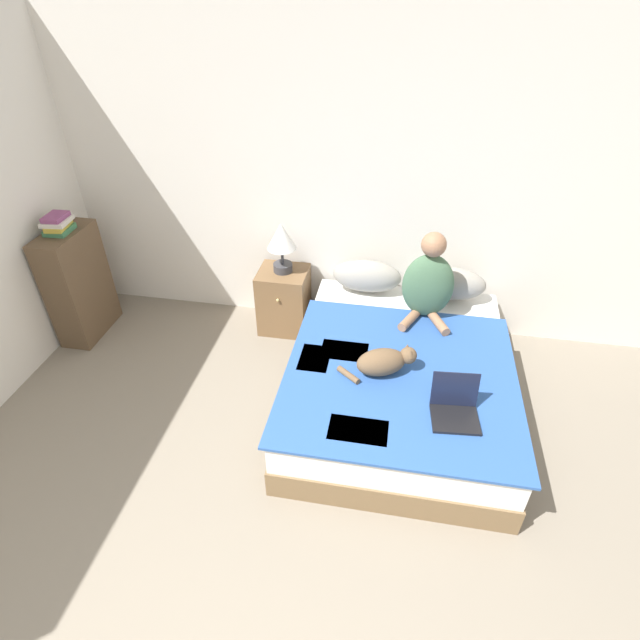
{
  "coord_description": "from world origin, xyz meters",
  "views": [
    {
      "loc": [
        0.47,
        -0.22,
        2.73
      ],
      "look_at": [
        -0.01,
        2.42,
        0.8
      ],
      "focal_mm": 28.0,
      "sensor_mm": 36.0,
      "label": 1
    }
  ],
  "objects_px": {
    "person_sitting": "(428,283)",
    "cat_tabby": "(384,361)",
    "pillow_near": "(367,276)",
    "nightstand": "(284,300)",
    "bookshelf": "(78,284)",
    "pillow_far": "(450,284)",
    "laptop_open": "(455,409)",
    "book_stack_top": "(58,224)",
    "table_lamp": "(282,240)",
    "bed": "(399,380)"
  },
  "relations": [
    {
      "from": "bookshelf",
      "to": "book_stack_top",
      "type": "xyz_separation_m",
      "value": [
        -0.0,
        -0.0,
        0.56
      ]
    },
    {
      "from": "pillow_near",
      "to": "bed",
      "type": "bearing_deg",
      "value": -67.77
    },
    {
      "from": "book_stack_top",
      "to": "pillow_far",
      "type": "bearing_deg",
      "value": 7.46
    },
    {
      "from": "cat_tabby",
      "to": "nightstand",
      "type": "bearing_deg",
      "value": 111.73
    },
    {
      "from": "pillow_far",
      "to": "bed",
      "type": "bearing_deg",
      "value": -112.3
    },
    {
      "from": "person_sitting",
      "to": "bookshelf",
      "type": "distance_m",
      "value": 2.93
    },
    {
      "from": "cat_tabby",
      "to": "laptop_open",
      "type": "height_order",
      "value": "laptop_open"
    },
    {
      "from": "table_lamp",
      "to": "bookshelf",
      "type": "height_order",
      "value": "table_lamp"
    },
    {
      "from": "laptop_open",
      "to": "bookshelf",
      "type": "relative_size",
      "value": 0.32
    },
    {
      "from": "pillow_far",
      "to": "cat_tabby",
      "type": "distance_m",
      "value": 1.13
    },
    {
      "from": "cat_tabby",
      "to": "book_stack_top",
      "type": "bearing_deg",
      "value": 144.93
    },
    {
      "from": "bed",
      "to": "bookshelf",
      "type": "height_order",
      "value": "bookshelf"
    },
    {
      "from": "table_lamp",
      "to": "book_stack_top",
      "type": "relative_size",
      "value": 1.83
    },
    {
      "from": "bookshelf",
      "to": "book_stack_top",
      "type": "height_order",
      "value": "book_stack_top"
    },
    {
      "from": "pillow_near",
      "to": "laptop_open",
      "type": "distance_m",
      "value": 1.51
    },
    {
      "from": "pillow_far",
      "to": "laptop_open",
      "type": "xyz_separation_m",
      "value": [
        -0.0,
        -1.34,
        -0.08
      ]
    },
    {
      "from": "bed",
      "to": "person_sitting",
      "type": "height_order",
      "value": "person_sitting"
    },
    {
      "from": "person_sitting",
      "to": "book_stack_top",
      "type": "height_order",
      "value": "person_sitting"
    },
    {
      "from": "bed",
      "to": "bookshelf",
      "type": "relative_size",
      "value": 2.02
    },
    {
      "from": "laptop_open",
      "to": "nightstand",
      "type": "bearing_deg",
      "value": 131.91
    },
    {
      "from": "bed",
      "to": "laptop_open",
      "type": "relative_size",
      "value": 6.32
    },
    {
      "from": "person_sitting",
      "to": "table_lamp",
      "type": "bearing_deg",
      "value": 167.85
    },
    {
      "from": "pillow_far",
      "to": "bookshelf",
      "type": "distance_m",
      "value": 3.14
    },
    {
      "from": "person_sitting",
      "to": "pillow_far",
      "type": "bearing_deg",
      "value": 55.96
    },
    {
      "from": "cat_tabby",
      "to": "bed",
      "type": "bearing_deg",
      "value": 36.5
    },
    {
      "from": "cat_tabby",
      "to": "book_stack_top",
      "type": "height_order",
      "value": "book_stack_top"
    },
    {
      "from": "pillow_near",
      "to": "cat_tabby",
      "type": "bearing_deg",
      "value": -77.79
    },
    {
      "from": "pillow_near",
      "to": "person_sitting",
      "type": "height_order",
      "value": "person_sitting"
    },
    {
      "from": "pillow_near",
      "to": "book_stack_top",
      "type": "height_order",
      "value": "book_stack_top"
    },
    {
      "from": "pillow_far",
      "to": "book_stack_top",
      "type": "distance_m",
      "value": 3.17
    },
    {
      "from": "nightstand",
      "to": "book_stack_top",
      "type": "height_order",
      "value": "book_stack_top"
    },
    {
      "from": "person_sitting",
      "to": "bookshelf",
      "type": "relative_size",
      "value": 0.73
    },
    {
      "from": "bed",
      "to": "cat_tabby",
      "type": "bearing_deg",
      "value": -121.58
    },
    {
      "from": "pillow_near",
      "to": "bookshelf",
      "type": "relative_size",
      "value": 0.59
    },
    {
      "from": "pillow_near",
      "to": "book_stack_top",
      "type": "bearing_deg",
      "value": -170.48
    },
    {
      "from": "bed",
      "to": "book_stack_top",
      "type": "distance_m",
      "value": 2.92
    },
    {
      "from": "person_sitting",
      "to": "nightstand",
      "type": "bearing_deg",
      "value": 168.46
    },
    {
      "from": "nightstand",
      "to": "pillow_near",
      "type": "bearing_deg",
      "value": 3.45
    },
    {
      "from": "cat_tabby",
      "to": "pillow_far",
      "type": "bearing_deg",
      "value": 43.92
    },
    {
      "from": "bed",
      "to": "nightstand",
      "type": "xyz_separation_m",
      "value": [
        -1.06,
        0.79,
        0.07
      ]
    },
    {
      "from": "cat_tabby",
      "to": "nightstand",
      "type": "height_order",
      "value": "cat_tabby"
    },
    {
      "from": "table_lamp",
      "to": "bookshelf",
      "type": "xyz_separation_m",
      "value": [
        -1.71,
        -0.37,
        -0.38
      ]
    },
    {
      "from": "person_sitting",
      "to": "cat_tabby",
      "type": "bearing_deg",
      "value": -109.78
    },
    {
      "from": "pillow_far",
      "to": "bookshelf",
      "type": "bearing_deg",
      "value": -172.58
    },
    {
      "from": "bed",
      "to": "pillow_near",
      "type": "distance_m",
      "value": 0.97
    },
    {
      "from": "pillow_near",
      "to": "cat_tabby",
      "type": "height_order",
      "value": "pillow_near"
    },
    {
      "from": "nightstand",
      "to": "laptop_open",
      "type": "bearing_deg",
      "value": -42.89
    },
    {
      "from": "person_sitting",
      "to": "table_lamp",
      "type": "xyz_separation_m",
      "value": [
        -1.2,
        0.26,
        0.12
      ]
    },
    {
      "from": "laptop_open",
      "to": "book_stack_top",
      "type": "height_order",
      "value": "book_stack_top"
    },
    {
      "from": "bed",
      "to": "pillow_far",
      "type": "height_order",
      "value": "pillow_far"
    }
  ]
}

